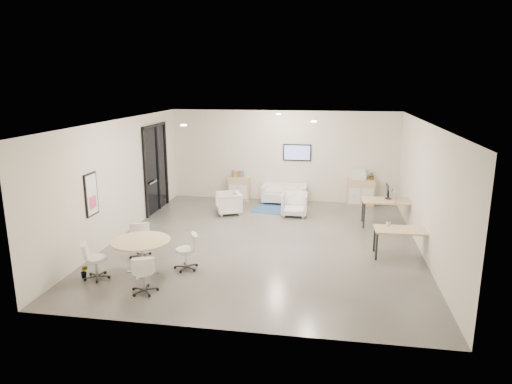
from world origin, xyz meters
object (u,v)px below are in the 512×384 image
Objects in this scene: sideboard_left at (239,188)px; desk_rear at (388,203)px; sideboard_right at (361,192)px; round_table at (141,244)px; armchair_left at (228,202)px; desk_front at (403,232)px; loveseat at (284,194)px; armchair_right at (294,203)px.

desk_rear is at bearing -24.84° from sideboard_left.
sideboard_right is 0.71× the size of round_table.
round_table is at bearing -97.08° from sideboard_left.
desk_front is (5.01, -2.99, 0.25)m from armchair_left.
loveseat is at bearing -5.85° from sideboard_left.
round_table is at bearing -120.91° from armchair_right.
sideboard_left reaches higher than loveseat.
sideboard_left is 2.72m from armchair_right.
sideboard_right is 2.64m from loveseat.
desk_front is at bearing -81.27° from sideboard_right.
sideboard_right reaches higher than sideboard_left.
desk_front is at bearing -91.38° from desk_rear.
desk_front is 1.08× the size of round_table.
desk_rear is (2.81, -0.62, 0.31)m from armchair_right.
desk_front is (0.73, -4.76, 0.19)m from sideboard_right.
armchair_left is 0.56× the size of desk_front.
sideboard_right reaches higher than desk_rear.
armchair_right is (2.12, 0.13, 0.01)m from armchair_left.
loveseat is 1.20× the size of round_table.
sideboard_left is 0.54× the size of loveseat.
desk_front is (5.03, -4.79, 0.23)m from sideboard_left.
sideboard_left is 1.03× the size of armchair_right.
sideboard_right reaches higher than desk_front.
armchair_right is 0.58× the size of desk_front.
sideboard_left is 1.07× the size of armchair_left.
armchair_right is (-2.15, -1.64, -0.05)m from sideboard_right.
round_table is (-2.50, -6.57, 0.39)m from loveseat.
sideboard_right is at bearing -0.38° from sideboard_left.
sideboard_right is 1.18× the size of armchair_left.
armchair_left is at bearing -89.43° from sideboard_left.
desk_front is (0.07, -2.50, -0.07)m from desk_rear.
sideboard_right is 2.71m from armchair_right.
round_table is at bearing -145.53° from desk_rear.
armchair_right is at bearing 70.97° from armchair_left.
desk_rear is 2.50m from desk_front.
armchair_right is (2.14, -1.67, -0.01)m from sideboard_left.
armchair_right is 4.26m from desk_front.
sideboard_right is 1.14× the size of armchair_right.
sideboard_right is 4.82m from desk_front.
armchair_left is at bearing 171.26° from desk_rear.
loveseat is 1.98× the size of armchair_left.
sideboard_left is at bearing 173.46° from loveseat.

